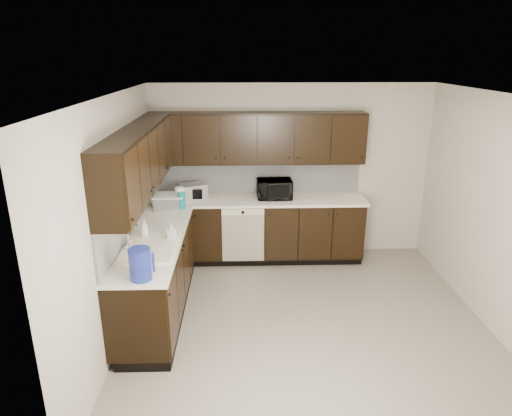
{
  "coord_description": "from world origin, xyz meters",
  "views": [
    {
      "loc": [
        -0.7,
        -4.44,
        2.88
      ],
      "look_at": [
        -0.55,
        0.6,
        1.17
      ],
      "focal_mm": 32.0,
      "sensor_mm": 36.0,
      "label": 1
    }
  ],
  "objects_px": {
    "blue_pitcher": "(140,264)",
    "sink": "(150,253)",
    "microwave": "(274,189)",
    "toaster_oven": "(193,191)",
    "storage_bin": "(168,201)"
  },
  "relations": [
    {
      "from": "microwave",
      "to": "blue_pitcher",
      "type": "height_order",
      "value": "blue_pitcher"
    },
    {
      "from": "storage_bin",
      "to": "blue_pitcher",
      "type": "bearing_deg",
      "value": -88.12
    },
    {
      "from": "toaster_oven",
      "to": "microwave",
      "type": "bearing_deg",
      "value": -24.66
    },
    {
      "from": "storage_bin",
      "to": "sink",
      "type": "bearing_deg",
      "value": -89.56
    },
    {
      "from": "toaster_oven",
      "to": "blue_pitcher",
      "type": "relative_size",
      "value": 1.16
    },
    {
      "from": "sink",
      "to": "blue_pitcher",
      "type": "relative_size",
      "value": 2.74
    },
    {
      "from": "sink",
      "to": "microwave",
      "type": "bearing_deg",
      "value": 50.06
    },
    {
      "from": "blue_pitcher",
      "to": "sink",
      "type": "bearing_deg",
      "value": 104.54
    },
    {
      "from": "sink",
      "to": "toaster_oven",
      "type": "bearing_deg",
      "value": 80.38
    },
    {
      "from": "microwave",
      "to": "toaster_oven",
      "type": "xyz_separation_m",
      "value": [
        -1.14,
        0.0,
        -0.03
      ]
    },
    {
      "from": "microwave",
      "to": "toaster_oven",
      "type": "bearing_deg",
      "value": 177.27
    },
    {
      "from": "toaster_oven",
      "to": "storage_bin",
      "type": "height_order",
      "value": "toaster_oven"
    },
    {
      "from": "sink",
      "to": "storage_bin",
      "type": "height_order",
      "value": "sink"
    },
    {
      "from": "microwave",
      "to": "blue_pitcher",
      "type": "relative_size",
      "value": 1.62
    },
    {
      "from": "toaster_oven",
      "to": "blue_pitcher",
      "type": "bearing_deg",
      "value": -120.05
    }
  ]
}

